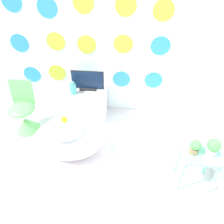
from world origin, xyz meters
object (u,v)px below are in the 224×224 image
Objects in this scene: tv at (88,81)px; vase at (73,89)px; bathtub at (69,139)px; potted_plant_right at (213,147)px; potted_plant_left at (195,147)px; chair at (24,116)px.

vase is at bearing -144.54° from tv.
potted_plant_right is (1.69, -0.32, 0.40)m from bathtub.
potted_plant_left is 0.85× the size of potted_plant_right.
potted_plant_left is at bearing -38.70° from tv.
potted_plant_left is (1.56, -0.95, 0.01)m from vase.
tv is 0.25m from vase.
chair is at bearing 164.33° from potted_plant_right.
potted_plant_left is at bearing -179.96° from potted_plant_right.
tv reaches higher than potted_plant_right.
tv reaches higher than bathtub.
potted_plant_right is (1.74, -0.95, 0.03)m from vase.
bathtub is 1.77m from potted_plant_right.
bathtub is 4.94× the size of potted_plant_left.
vase is (0.72, 0.26, 0.36)m from chair.
potted_plant_left is at bearing -16.86° from chair.
potted_plant_right reaches higher than bathtub.
tv reaches higher than vase.
vase is 0.90× the size of potted_plant_right.
potted_plant_right is at bearing -35.22° from tv.
potted_plant_left is 0.18m from potted_plant_right.
bathtub is 1.59m from potted_plant_left.
vase is 1.06× the size of potted_plant_left.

